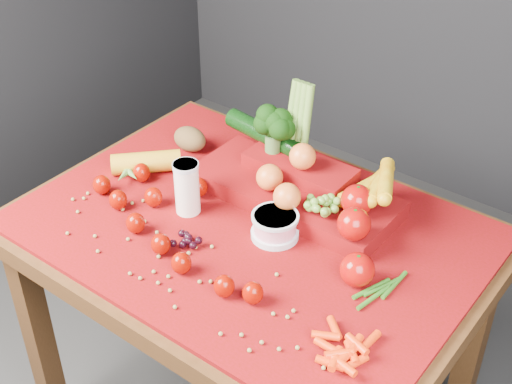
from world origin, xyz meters
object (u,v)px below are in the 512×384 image
Objects in this scene: table at (251,260)px; produce_mound at (303,182)px; milk_glass at (187,186)px; yogurt_bowl at (275,225)px.

produce_mound is at bearing 75.18° from table.
milk_glass is at bearing -164.63° from table.
produce_mound is (0.04, 0.16, 0.16)m from table.
produce_mound is (-0.03, 0.15, 0.03)m from yogurt_bowl.
milk_glass is 0.23m from yogurt_bowl.
yogurt_bowl is at bearing 3.19° from table.
table is 8.07× the size of milk_glass.
produce_mound reaches higher than yogurt_bowl.
milk_glass is at bearing -168.16° from yogurt_bowl.
table is at bearing 15.37° from milk_glass.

